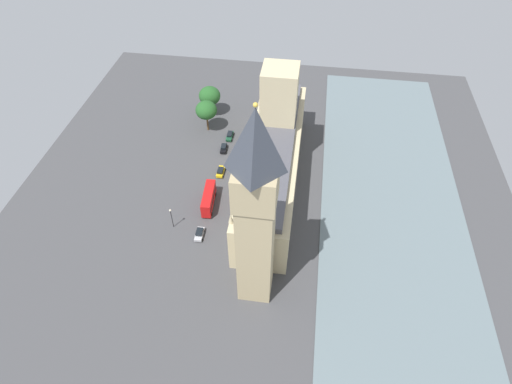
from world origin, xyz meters
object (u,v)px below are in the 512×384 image
at_px(plane_tree_under_trees, 210,96).
at_px(pedestrian_corner, 237,182).
at_px(car_dark_green_near_tower, 230,136).
at_px(car_yellow_cab_leading, 221,171).
at_px(car_silver_trailing, 199,234).
at_px(plane_tree_opposite_hall, 206,110).
at_px(clock_tower, 255,213).
at_px(double_decker_bus_midblock, 209,198).
at_px(parliament_building, 274,155).
at_px(car_black_far_end, 224,148).
at_px(street_lamp_kerbside, 171,215).

bearing_deg(plane_tree_under_trees, pedestrian_corner, 114.58).
height_order(car_dark_green_near_tower, car_yellow_cab_leading, same).
relative_size(car_silver_trailing, pedestrian_corner, 2.93).
relative_size(pedestrian_corner, plane_tree_opposite_hall, 0.14).
distance_m(clock_tower, double_decker_bus_midblock, 37.02).
bearing_deg(car_silver_trailing, car_yellow_cab_leading, -93.17).
distance_m(pedestrian_corner, plane_tree_opposite_hall, 28.41).
xyz_separation_m(parliament_building, plane_tree_under_trees, (24.87, -28.63, -1.45)).
relative_size(parliament_building, clock_tower, 1.23).
bearing_deg(double_decker_bus_midblock, parliament_building, -143.98).
height_order(car_silver_trailing, plane_tree_opposite_hall, plane_tree_opposite_hall).
relative_size(double_decker_bus_midblock, plane_tree_under_trees, 1.03).
xyz_separation_m(car_black_far_end, street_lamp_kerbside, (6.85, 32.40, 3.69)).
distance_m(clock_tower, pedestrian_corner, 42.90).
distance_m(parliament_building, clock_tower, 40.99).
bearing_deg(clock_tower, car_yellow_cab_leading, -66.78).
xyz_separation_m(parliament_building, pedestrian_corner, (9.93, 4.02, -8.04)).
xyz_separation_m(parliament_building, double_decker_bus_midblock, (16.06, 13.44, -6.08)).
relative_size(double_decker_bus_midblock, street_lamp_kerbside, 1.61).
xyz_separation_m(plane_tree_under_trees, street_lamp_kerbside, (-1.27, 50.91, -2.69)).
height_order(parliament_building, car_silver_trailing, parliament_building).
height_order(parliament_building, street_lamp_kerbside, parliament_building).
distance_m(parliament_building, car_silver_trailing, 30.19).
distance_m(car_silver_trailing, plane_tree_opposite_hall, 45.18).
bearing_deg(plane_tree_opposite_hall, parliament_building, 140.55).
distance_m(car_black_far_end, plane_tree_under_trees, 21.20).
bearing_deg(double_decker_bus_midblock, car_silver_trailing, 85.77).
xyz_separation_m(clock_tower, car_black_far_end, (16.97, -47.36, -24.96)).
distance_m(clock_tower, car_silver_trailing, 32.52).
bearing_deg(parliament_building, pedestrian_corner, 22.04).
bearing_deg(car_black_far_end, plane_tree_opposite_hall, -57.45).
xyz_separation_m(parliament_building, car_black_far_end, (16.74, -10.12, -7.83)).
bearing_deg(plane_tree_opposite_hall, pedestrian_corner, 120.54).
xyz_separation_m(clock_tower, car_silver_trailing, (16.34, -12.94, -24.96)).
height_order(double_decker_bus_midblock, plane_tree_opposite_hall, plane_tree_opposite_hall).
height_order(car_dark_green_near_tower, car_black_far_end, same).
distance_m(car_dark_green_near_tower, street_lamp_kerbside, 39.72).
relative_size(car_dark_green_near_tower, pedestrian_corner, 3.17).
bearing_deg(street_lamp_kerbside, pedestrian_corner, -126.81).
bearing_deg(car_silver_trailing, plane_tree_opposite_hall, -81.63).
bearing_deg(car_yellow_cab_leading, plane_tree_under_trees, 108.55).
xyz_separation_m(double_decker_bus_midblock, plane_tree_under_trees, (8.81, -42.08, 4.64)).
height_order(car_yellow_cab_leading, street_lamp_kerbside, street_lamp_kerbside).
distance_m(parliament_building, car_black_far_end, 21.07).
bearing_deg(pedestrian_corner, car_dark_green_near_tower, -43.58).
bearing_deg(plane_tree_under_trees, clock_tower, 110.85).
relative_size(car_yellow_cab_leading, street_lamp_kerbside, 0.71).
relative_size(car_black_far_end, pedestrian_corner, 2.93).
relative_size(pedestrian_corner, plane_tree_under_trees, 0.15).
relative_size(double_decker_bus_midblock, plane_tree_opposite_hall, 1.00).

